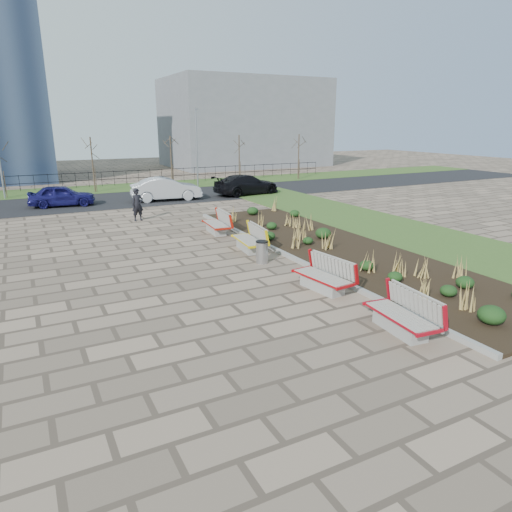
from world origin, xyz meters
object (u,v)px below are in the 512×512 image
lamp_east (197,149)px  litter_bin (262,252)px  bench_a (401,313)px  bench_c (248,239)px  bench_d (216,223)px  car_silver (166,189)px  pedestrian (138,205)px  car_black (246,185)px  bench_b (322,275)px  car_blue (62,196)px

lamp_east → litter_bin: bearing=-104.1°
bench_a → bench_c: 8.49m
bench_c → lamp_east: (5.00, 19.41, 2.54)m
bench_d → car_silver: car_silver is taller
pedestrian → car_silver: 6.60m
car_silver → lamp_east: lamp_east is taller
litter_bin → car_black: size_ratio=0.17×
bench_b → car_silver: 18.91m
pedestrian → bench_b: bearing=-86.5°
bench_c → litter_bin: bearing=-93.8°
litter_bin → pedestrian: (-2.27, 9.75, 0.45)m
bench_b → bench_c: (0.00, 5.17, 0.00)m
bench_a → lamp_east: bearing=85.1°
bench_d → lamp_east: bearing=77.3°
car_black → bench_c: bearing=146.2°
bench_b → bench_d: size_ratio=1.00×
litter_bin → pedestrian: 10.02m
bench_d → car_black: size_ratio=0.43×
bench_d → litter_bin: (-0.30, -5.21, -0.09)m
bench_a → car_silver: car_silver is taller
car_blue → car_silver: (6.43, -0.77, 0.10)m
bench_c → litter_bin: (-0.30, -1.76, -0.09)m
bench_c → bench_b: bearing=-84.0°
litter_bin → car_silver: (0.98, 15.49, 0.37)m
bench_c → car_silver: 13.75m
bench_a → lamp_east: 28.46m
litter_bin → lamp_east: lamp_east is taller
bench_b → car_silver: size_ratio=0.46×
car_blue → bench_b: bearing=-157.6°
bench_a → bench_c: bearing=95.3°
bench_a → bench_b: (0.00, 3.33, 0.00)m
litter_bin → lamp_east: (5.30, 21.17, 2.63)m
litter_bin → car_silver: 15.53m
bench_c → pedestrian: pedestrian is taller
bench_b → pedestrian: 13.41m
car_blue → bench_a: bearing=-159.9°
car_silver → lamp_east: bearing=-30.8°
bench_a → lamp_east: (5.00, 27.90, 2.54)m
bench_a → pedestrian: bearing=104.2°
car_blue → car_black: 12.37m
pedestrian → car_blue: 7.25m
bench_b → lamp_east: (5.00, 24.57, 2.54)m
litter_bin → bench_c: bearing=80.2°
litter_bin → lamp_east: bearing=75.9°
bench_a → bench_c: (0.00, 8.49, 0.00)m
bench_b → bench_d: same height
bench_c → car_silver: size_ratio=0.46×
bench_d → bench_a: bearing=-85.3°
lamp_east → bench_b: bearing=-101.5°
bench_a → lamp_east: lamp_east is taller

